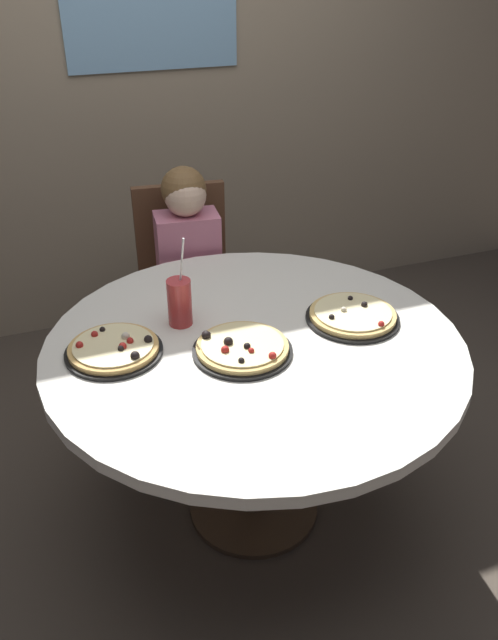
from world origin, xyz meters
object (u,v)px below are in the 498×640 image
Objects in this scene: soda_cup at (180,302)px; dining_table at (254,363)px; diner_child at (194,310)px; pizza_cheese at (114,349)px; pizza_pepperoni at (353,316)px; chair_wooden at (186,281)px; pizza_veggie at (242,348)px.

dining_table is at bearing -44.40° from soda_cup.
diner_child is 3.58× the size of pizza_cheese.
pizza_pepperoni is at bearing -62.59° from diner_child.
chair_wooden reaches higher than pizza_pepperoni.
pizza_pepperoni is at bearing -68.62° from chair_wooden.
pizza_cheese is at bearing 168.94° from dining_table.
pizza_veggie is at bearing -19.74° from pizza_cheese.
pizza_pepperoni is at bearing 7.99° from pizza_veggie.
pizza_veggie is at bearing -93.87° from diner_child.
dining_table is 4.30× the size of pizza_veggie.
soda_cup is (0.24, 0.10, 0.06)m from pizza_cheese.
diner_child is at bearing 90.67° from dining_table.
pizza_veggie is 0.42m from pizza_pepperoni.
soda_cup is at bearing -109.25° from diner_child.
soda_cup is at bearing 135.60° from dining_table.
diner_child is 0.84m from pizza_pepperoni.
pizza_veggie is (-0.06, -0.05, 0.10)m from dining_table.
pizza_cheese is 0.27m from soda_cup.
diner_child is (-0.02, -0.18, -0.05)m from chair_wooden.
pizza_veggie is 0.99× the size of pizza_pepperoni.
pizza_veggie reaches higher than pizza_pepperoni.
dining_table is 1.24× the size of diner_child.
soda_cup is (-0.18, -0.52, 0.35)m from diner_child.
soda_cup reaches higher than chair_wooden.
soda_cup reaches higher than pizza_cheese.
dining_table is at bearing -89.33° from diner_child.
diner_child reaches higher than pizza_veggie.
chair_wooden is at bearing 111.38° from pizza_pepperoni.
dining_table is at bearing -90.64° from chair_wooden.
dining_table is 4.37× the size of soda_cup.
chair_wooden reaches higher than pizza_cheese.
pizza_pepperoni is 0.58m from soda_cup.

